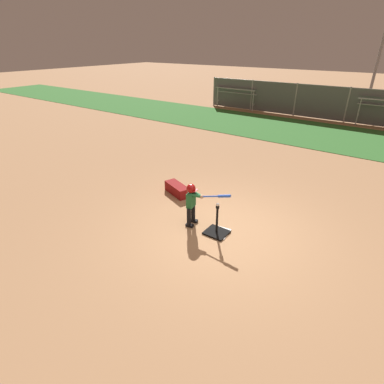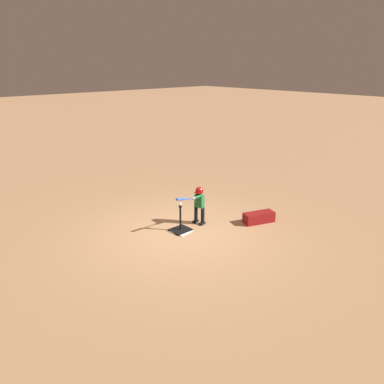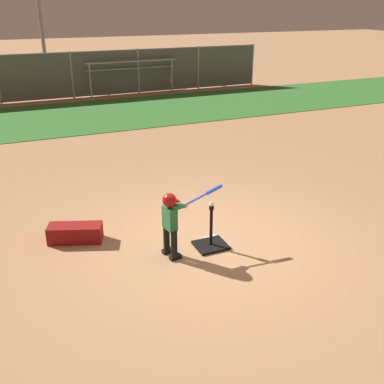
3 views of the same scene
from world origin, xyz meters
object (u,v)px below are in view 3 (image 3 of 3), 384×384
Objects in this scene: batting_tee at (211,242)px; batter_child at (172,217)px; baseball at (212,204)px; equipment_bag at (75,233)px; bleachers_center at (125,75)px.

batter_child is at bearing -178.85° from batting_tee.
baseball is (0.64, 0.01, 0.08)m from batter_child.
equipment_bag is (-1.91, 1.02, 0.06)m from batting_tee.
batter_child reaches higher than batting_tee.
bleachers_center reaches higher than equipment_bag.
batting_tee is 9.33× the size of baseball.
baseball is at bearing -100.13° from bleachers_center.
batting_tee is 0.65m from baseball.
bleachers_center is (2.41, 13.47, -0.05)m from baseball.
batter_child is 0.64m from baseball.
bleachers_center is at bearing 79.87° from batting_tee.
batting_tee is at bearing 1.15° from batter_child.
equipment_bag is (-1.91, 1.02, -0.59)m from baseball.
baseball is at bearing -7.42° from equipment_bag.
bleachers_center is at bearing 77.28° from batter_child.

